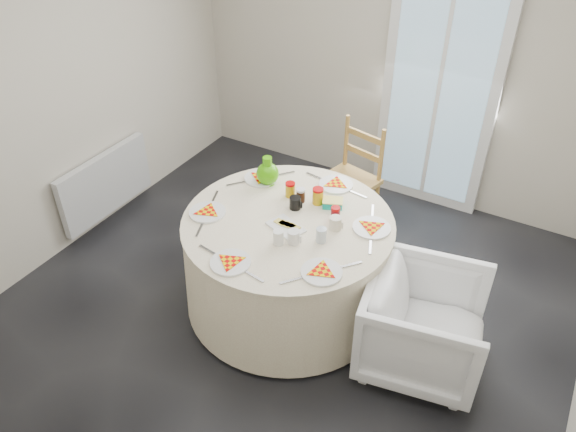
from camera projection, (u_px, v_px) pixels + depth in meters
The scene contains 14 objects.
floor at pixel (285, 308), 4.24m from camera, with size 4.00×4.00×0.00m, color black.
wall_back at pixel (400, 58), 4.86m from camera, with size 4.00×0.02×2.60m, color #BCB5A3.
wall_left at pixel (58, 93), 4.27m from camera, with size 0.02×4.00×2.60m, color #BCB5A3.
glass_door at pixel (439, 96), 4.82m from camera, with size 1.00×0.08×2.10m, color silver.
radiator at pixel (106, 184), 4.93m from camera, with size 0.07×1.00×0.55m, color silver.
table at pixel (288, 263), 4.09m from camera, with size 1.52×1.52×0.77m, color #FBF4CA.
wooden_chair at pixel (349, 181), 4.80m from camera, with size 0.44×0.41×0.97m, color #A48444, non-canonical shape.
armchair at pixel (425, 321), 3.61m from camera, with size 0.75×0.71×0.77m, color white.
place_settings at pixel (288, 220), 3.86m from camera, with size 1.40×1.40×0.03m, color white, non-canonical shape.
jar_cluster at pixel (311, 200), 3.96m from camera, with size 0.47×0.24×0.14m, color #9A4716, non-canonical shape.
butter_tub at pixel (333, 203), 3.99m from camera, with size 0.14×0.10×0.06m, color #05A492.
green_pitcher at pixel (268, 171), 4.18m from camera, with size 0.17×0.17×0.22m, color #40AB05, non-canonical shape.
cheese_platter at pixel (286, 226), 3.79m from camera, with size 0.25×0.16×0.03m, color silver, non-canonical shape.
mugs_glasses at pixel (310, 219), 3.80m from camera, with size 0.61×0.61×0.11m, color #A8A8A8, non-canonical shape.
Camera 1 is at (1.51, -2.59, 3.08)m, focal length 35.00 mm.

